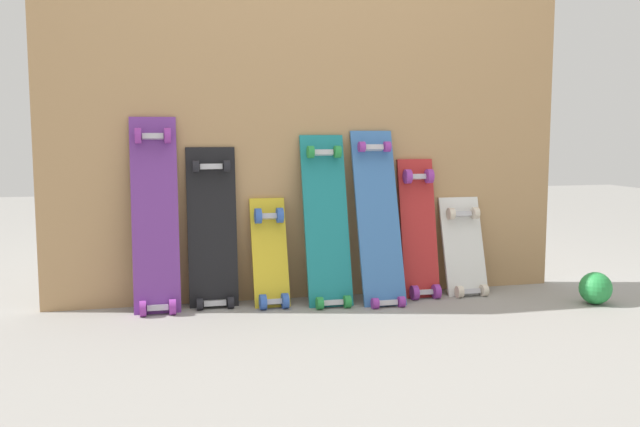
# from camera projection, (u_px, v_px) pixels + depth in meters

# --- Properties ---
(ground_plane) EXTENTS (12.00, 12.00, 0.00)m
(ground_plane) POSITION_uv_depth(u_px,v_px,m) (317.00, 299.00, 3.37)
(ground_plane) COLOR gray
(plywood_wall_panel) EXTENTS (2.51, 0.04, 1.59)m
(plywood_wall_panel) POSITION_uv_depth(u_px,v_px,m) (313.00, 132.00, 3.35)
(plywood_wall_panel) COLOR tan
(plywood_wall_panel) RESTS_ON ground
(skateboard_purple) EXTENTS (0.20, 0.22, 0.93)m
(skateboard_purple) POSITION_uv_depth(u_px,v_px,m) (155.00, 222.00, 3.11)
(skateboard_purple) COLOR #6B338C
(skateboard_purple) RESTS_ON ground
(skateboard_black) EXTENTS (0.22, 0.16, 0.80)m
(skateboard_black) POSITION_uv_depth(u_px,v_px,m) (213.00, 235.00, 3.21)
(skateboard_black) COLOR black
(skateboard_black) RESTS_ON ground
(skateboard_yellow) EXTENTS (0.16, 0.23, 0.55)m
(skateboard_yellow) POSITION_uv_depth(u_px,v_px,m) (270.00, 259.00, 3.24)
(skateboard_yellow) COLOR gold
(skateboard_yellow) RESTS_ON ground
(skateboard_teal) EXTENTS (0.21, 0.28, 0.85)m
(skateboard_teal) POSITION_uv_depth(u_px,v_px,m) (327.00, 227.00, 3.27)
(skateboard_teal) COLOR #197A7F
(skateboard_teal) RESTS_ON ground
(skateboard_blue) EXTENTS (0.20, 0.32, 0.88)m
(skateboard_blue) POSITION_uv_depth(u_px,v_px,m) (379.00, 224.00, 3.30)
(skateboard_blue) COLOR #386BAD
(skateboard_blue) RESTS_ON ground
(skateboard_red) EXTENTS (0.18, 0.22, 0.73)m
(skateboard_red) POSITION_uv_depth(u_px,v_px,m) (419.00, 234.00, 3.42)
(skateboard_red) COLOR #B22626
(skateboard_red) RESTS_ON ground
(skateboard_white) EXTENTS (0.21, 0.22, 0.54)m
(skateboard_white) POSITION_uv_depth(u_px,v_px,m) (464.00, 253.00, 3.48)
(skateboard_white) COLOR silver
(skateboard_white) RESTS_ON ground
(rubber_ball) EXTENTS (0.15, 0.15, 0.15)m
(rubber_ball) POSITION_uv_depth(u_px,v_px,m) (596.00, 288.00, 3.27)
(rubber_ball) COLOR #268C3F
(rubber_ball) RESTS_ON ground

